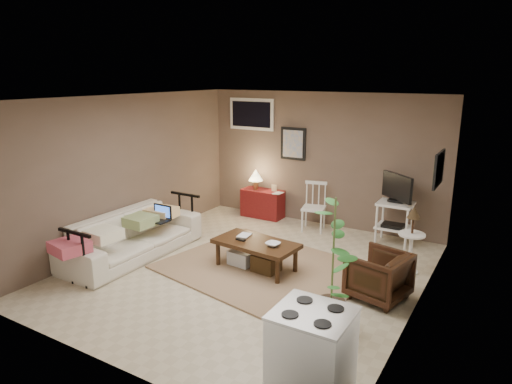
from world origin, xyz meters
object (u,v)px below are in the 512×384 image
Objects in this scene: armchair at (378,273)px; stove at (312,356)px; coffee_table at (256,253)px; sofa at (132,228)px; red_console at (262,201)px; tv_stand at (395,207)px; potted_plant at (333,259)px; side_table at (412,232)px; spindle_chair at (314,208)px.

armchair is 2.08m from stove.
coffee_table is 1.94m from sofa.
tv_stand is at bearing -3.45° from red_console.
tv_stand is 0.78× the size of potted_plant.
side_table is (0.49, -1.03, -0.02)m from tv_stand.
potted_plant reaches higher than coffee_table.
potted_plant reaches higher than tv_stand.
armchair is at bearing -99.70° from side_table.
sofa is at bearing -141.93° from tv_stand.
stove is at bearing -76.30° from potted_plant.
sofa is 4.06m from side_table.
red_console reaches higher than armchair.
armchair is 0.80× the size of stove.
side_table is 1.94m from potted_plant.
sofa reaches higher than armchair.
stove is (3.62, -1.52, -0.03)m from sofa.
coffee_table is at bearing -152.03° from side_table.
sofa reaches higher than spindle_chair.
tv_stand reaches higher than red_console.
side_table reaches higher than stove.
side_table is at bearing -21.08° from red_console.
red_console is at bearing 130.78° from potted_plant.
armchair is at bearing 1.23° from coffee_table.
tv_stand is (3.26, 2.56, 0.17)m from sofa.
red_console is 5.14m from stove.
sofa is 3.93m from stove.
spindle_chair is at bearing -9.58° from red_console.
tv_stand is at bearing 115.63° from side_table.
red_console is 0.97× the size of side_table.
sofa is at bearing -126.61° from spindle_chair.
red_console is 1.09× the size of spindle_chair.
spindle_chair is 2.61m from armchair.
stove is (2.93, -4.23, 0.09)m from red_console.
coffee_table is at bearing 130.87° from stove.
side_table is at bearing -27.47° from spindle_chair.
side_table reaches higher than sofa.
sofa is at bearing 157.26° from stove.
tv_stand is (1.40, 0.04, 0.21)m from spindle_chair.
potted_plant is (1.48, -0.87, 0.55)m from coffee_table.
coffee_table is at bearing -74.28° from sofa.
sofa is 3.13m from spindle_chair.
coffee_table is 1.28× the size of side_table.
sofa is 2.80m from red_console.
stove reaches higher than coffee_table.
red_console is 1.19m from spindle_chair.
red_console is 1.12× the size of stove.
red_console reaches higher than sofa.
stove is at bearing -85.01° from tv_stand.
armchair is (1.72, -1.95, -0.07)m from spindle_chair.
spindle_chair reaches higher than coffee_table.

